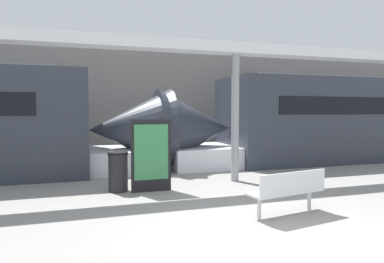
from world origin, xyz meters
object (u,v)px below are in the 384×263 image
Objects in this scene: bench_near at (289,189)px; support_column_near at (235,118)px; train_left at (367,121)px; trash_bin at (118,172)px; poster_board at (151,155)px.

support_column_near is (0.37, 3.14, 1.22)m from bench_near.
bench_near is 0.46× the size of support_column_near.
support_column_near reaches higher than bench_near.
support_column_near is (-7.09, -2.66, 0.20)m from train_left.
train_left is 5.01× the size of support_column_near.
poster_board is (0.75, -0.25, 0.40)m from trash_bin.
train_left is at bearing 15.96° from trash_bin.
trash_bin is at bearing -175.17° from support_column_near.
trash_bin is 3.40m from support_column_near.
support_column_near is at bearing 73.07° from bench_near.
poster_board reaches higher than trash_bin.
train_left is at bearing 27.63° from bench_near.
train_left is 10.03m from poster_board.
poster_board reaches higher than bench_near.
poster_board is (-2.04, 2.62, 0.37)m from bench_near.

